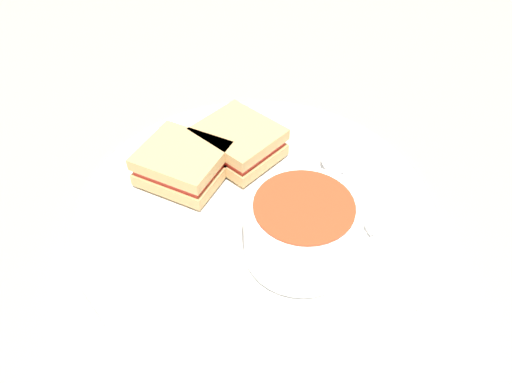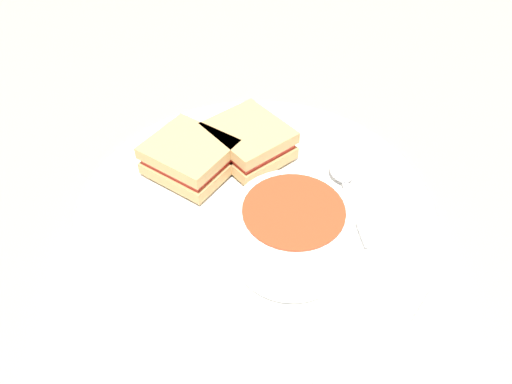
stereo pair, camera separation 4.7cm
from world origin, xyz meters
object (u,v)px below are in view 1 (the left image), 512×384
Objects in this scene: spoon at (337,169)px; sandwich_half_far at (183,163)px; sandwich_half_near at (239,142)px; soup_bowl at (302,229)px.

sandwich_half_far is at bearing 76.97° from spoon.
sandwich_half_far is (0.05, 0.04, 0.00)m from sandwich_half_near.
sandwich_half_near is (0.08, -0.12, -0.01)m from soup_bowl.
sandwich_half_far is (0.15, 0.04, 0.01)m from spoon.
spoon is at bearing 176.37° from sandwich_half_near.
spoon is 1.04× the size of sandwich_half_near.
sandwich_half_near and sandwich_half_far have the same top height.
spoon is at bearing -101.45° from soup_bowl.
soup_bowl is 1.04× the size of sandwich_half_far.
soup_bowl is at bearing 150.92° from sandwich_half_far.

